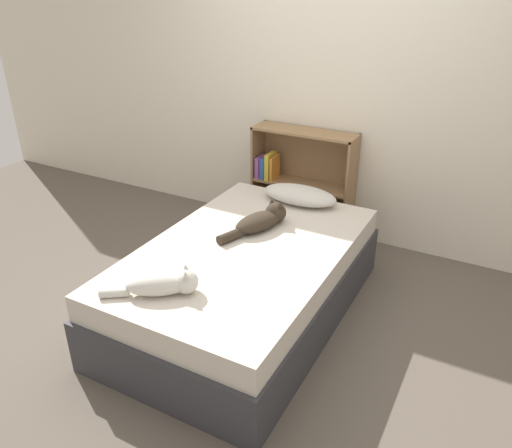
# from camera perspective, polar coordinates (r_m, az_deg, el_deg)

# --- Properties ---
(ground_plane) EXTENTS (8.00, 8.00, 0.00)m
(ground_plane) POSITION_cam_1_polar(r_m,az_deg,el_deg) (3.48, -1.16, -10.04)
(ground_plane) COLOR brown
(wall_back) EXTENTS (8.00, 0.06, 2.50)m
(wall_back) POSITION_cam_1_polar(r_m,az_deg,el_deg) (4.20, 8.77, 14.93)
(wall_back) COLOR silver
(wall_back) RESTS_ON ground_plane
(bed) EXTENTS (1.22, 1.95, 0.51)m
(bed) POSITION_cam_1_polar(r_m,az_deg,el_deg) (3.34, -1.20, -6.54)
(bed) COLOR #333338
(bed) RESTS_ON ground_plane
(pillow) EXTENTS (0.58, 0.29, 0.13)m
(pillow) POSITION_cam_1_polar(r_m,az_deg,el_deg) (3.81, 5.03, 3.32)
(pillow) COLOR beige
(pillow) RESTS_ON bed
(cat_light) EXTENTS (0.46, 0.36, 0.16)m
(cat_light) POSITION_cam_1_polar(r_m,az_deg,el_deg) (2.77, -10.42, -6.77)
(cat_light) COLOR beige
(cat_light) RESTS_ON bed
(cat_dark) EXTENTS (0.30, 0.56, 0.17)m
(cat_dark) POSITION_cam_1_polar(r_m,az_deg,el_deg) (3.41, 0.66, 0.47)
(cat_dark) COLOR #33281E
(cat_dark) RESTS_ON bed
(bookshelf) EXTENTS (0.88, 0.26, 0.94)m
(bookshelf) POSITION_cam_1_polar(r_m,az_deg,el_deg) (4.37, 5.13, 5.02)
(bookshelf) COLOR #8E6B47
(bookshelf) RESTS_ON ground_plane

